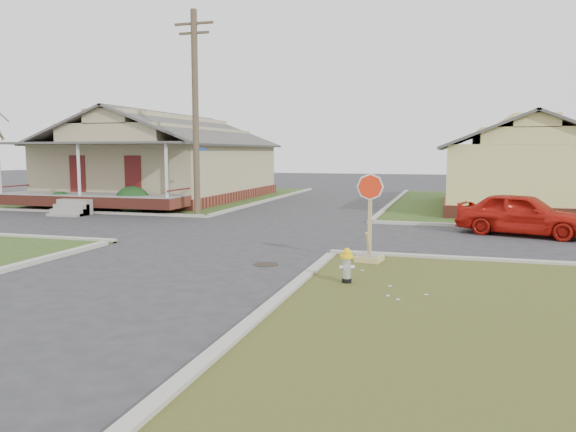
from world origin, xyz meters
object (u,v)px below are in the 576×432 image
(utility_pole, at_px, (195,111))
(stop_sign, at_px, (369,243))
(red_sedan, at_px, (523,214))
(fire_hydrant, at_px, (347,264))

(utility_pole, height_order, stop_sign, utility_pole)
(stop_sign, xyz_separation_m, red_sedan, (4.40, 6.41, 0.20))
(utility_pole, xyz_separation_m, stop_sign, (8.92, -8.46, -4.12))
(utility_pole, xyz_separation_m, fire_hydrant, (8.79, -10.99, -4.19))
(fire_hydrant, xyz_separation_m, red_sedan, (4.53, 8.95, 0.27))
(fire_hydrant, height_order, red_sedan, red_sedan)
(utility_pole, distance_m, stop_sign, 12.97)
(fire_hydrant, bearing_deg, red_sedan, 39.22)
(fire_hydrant, height_order, stop_sign, stop_sign)
(fire_hydrant, bearing_deg, utility_pole, 104.73)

